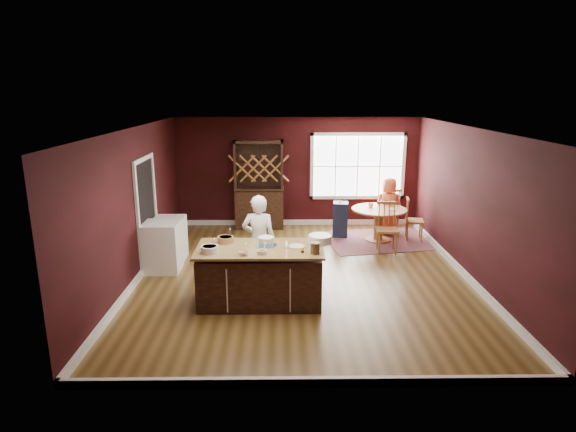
{
  "coord_description": "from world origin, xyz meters",
  "views": [
    {
      "loc": [
        -0.38,
        -8.36,
        3.34
      ],
      "look_at": [
        -0.27,
        0.34,
        1.05
      ],
      "focal_mm": 30.0,
      "sensor_mm": 36.0,
      "label": 1
    }
  ],
  "objects_px": {
    "dining_table": "(379,218)",
    "chair_east": "(415,219)",
    "hutch": "(259,185)",
    "seated_woman": "(388,206)",
    "kitchen_island": "(260,276)",
    "chair_south": "(387,228)",
    "chair_north": "(389,210)",
    "baker": "(259,241)",
    "layer_cake": "(266,241)",
    "washer": "(162,247)",
    "toddler": "(344,203)",
    "high_chair": "(340,219)",
    "dryer": "(170,238)"
  },
  "relations": [
    {
      "from": "hutch",
      "to": "kitchen_island",
      "type": "bearing_deg",
      "value": -87.34
    },
    {
      "from": "baker",
      "to": "washer",
      "type": "distance_m",
      "value": 2.01
    },
    {
      "from": "chair_east",
      "to": "hutch",
      "type": "xyz_separation_m",
      "value": [
        -3.58,
        1.05,
        0.59
      ]
    },
    {
      "from": "layer_cake",
      "to": "kitchen_island",
      "type": "bearing_deg",
      "value": -135.39
    },
    {
      "from": "seated_woman",
      "to": "toddler",
      "type": "bearing_deg",
      "value": 6.82
    },
    {
      "from": "seated_woman",
      "to": "washer",
      "type": "xyz_separation_m",
      "value": [
        -4.77,
        -2.33,
        -0.21
      ]
    },
    {
      "from": "baker",
      "to": "seated_woman",
      "type": "relative_size",
      "value": 1.18
    },
    {
      "from": "layer_cake",
      "to": "high_chair",
      "type": "xyz_separation_m",
      "value": [
        1.62,
        3.47,
        -0.57
      ]
    },
    {
      "from": "baker",
      "to": "seated_woman",
      "type": "height_order",
      "value": "baker"
    },
    {
      "from": "chair_south",
      "to": "dining_table",
      "type": "bearing_deg",
      "value": 95.9
    },
    {
      "from": "seated_woman",
      "to": "dining_table",
      "type": "bearing_deg",
      "value": 56.25
    },
    {
      "from": "chair_south",
      "to": "dryer",
      "type": "bearing_deg",
      "value": -170.94
    },
    {
      "from": "baker",
      "to": "dryer",
      "type": "height_order",
      "value": "baker"
    },
    {
      "from": "dryer",
      "to": "kitchen_island",
      "type": "bearing_deg",
      "value": -47.09
    },
    {
      "from": "chair_east",
      "to": "washer",
      "type": "distance_m",
      "value": 5.61
    },
    {
      "from": "chair_east",
      "to": "high_chair",
      "type": "bearing_deg",
      "value": 89.49
    },
    {
      "from": "chair_north",
      "to": "high_chair",
      "type": "relative_size",
      "value": 1.29
    },
    {
      "from": "layer_cake",
      "to": "chair_south",
      "type": "distance_m",
      "value": 3.42
    },
    {
      "from": "kitchen_island",
      "to": "dryer",
      "type": "height_order",
      "value": "kitchen_island"
    },
    {
      "from": "baker",
      "to": "chair_south",
      "type": "height_order",
      "value": "baker"
    },
    {
      "from": "dining_table",
      "to": "kitchen_island",
      "type": "bearing_deg",
      "value": -128.26
    },
    {
      "from": "dining_table",
      "to": "washer",
      "type": "distance_m",
      "value": 4.8
    },
    {
      "from": "seated_woman",
      "to": "high_chair",
      "type": "xyz_separation_m",
      "value": [
        -1.15,
        -0.16,
        -0.26
      ]
    },
    {
      "from": "kitchen_island",
      "to": "chair_south",
      "type": "height_order",
      "value": "chair_south"
    },
    {
      "from": "baker",
      "to": "layer_cake",
      "type": "bearing_deg",
      "value": 109.09
    },
    {
      "from": "chair_east",
      "to": "seated_woman",
      "type": "xyz_separation_m",
      "value": [
        -0.51,
        0.44,
        0.19
      ]
    },
    {
      "from": "dining_table",
      "to": "seated_woman",
      "type": "height_order",
      "value": "seated_woman"
    },
    {
      "from": "dining_table",
      "to": "chair_south",
      "type": "distance_m",
      "value": 0.8
    },
    {
      "from": "dining_table",
      "to": "high_chair",
      "type": "height_order",
      "value": "high_chair"
    },
    {
      "from": "chair_east",
      "to": "chair_south",
      "type": "xyz_separation_m",
      "value": [
        -0.81,
        -0.87,
        0.05
      ]
    },
    {
      "from": "layer_cake",
      "to": "toddler",
      "type": "relative_size",
      "value": 1.35
    },
    {
      "from": "kitchen_island",
      "to": "baker",
      "type": "bearing_deg",
      "value": 93.58
    },
    {
      "from": "dining_table",
      "to": "dryer",
      "type": "height_order",
      "value": "dryer"
    },
    {
      "from": "seated_woman",
      "to": "washer",
      "type": "relative_size",
      "value": 1.45
    },
    {
      "from": "dining_table",
      "to": "chair_east",
      "type": "height_order",
      "value": "chair_east"
    },
    {
      "from": "chair_south",
      "to": "dryer",
      "type": "relative_size",
      "value": 1.23
    },
    {
      "from": "chair_east",
      "to": "high_chair",
      "type": "relative_size",
      "value": 1.15
    },
    {
      "from": "seated_woman",
      "to": "dryer",
      "type": "xyz_separation_m",
      "value": [
        -4.77,
        -1.69,
        -0.25
      ]
    },
    {
      "from": "hutch",
      "to": "seated_woman",
      "type": "bearing_deg",
      "value": -11.34
    },
    {
      "from": "toddler",
      "to": "chair_north",
      "type": "bearing_deg",
      "value": 18.41
    },
    {
      "from": "baker",
      "to": "chair_south",
      "type": "distance_m",
      "value": 3.14
    },
    {
      "from": "chair_north",
      "to": "washer",
      "type": "xyz_separation_m",
      "value": [
        -4.83,
        -2.55,
        -0.08
      ]
    },
    {
      "from": "kitchen_island",
      "to": "seated_woman",
      "type": "height_order",
      "value": "seated_woman"
    },
    {
      "from": "high_chair",
      "to": "toddler",
      "type": "relative_size",
      "value": 3.27
    },
    {
      "from": "dining_table",
      "to": "chair_north",
      "type": "bearing_deg",
      "value": 62.41
    },
    {
      "from": "hutch",
      "to": "dryer",
      "type": "relative_size",
      "value": 2.49
    },
    {
      "from": "high_chair",
      "to": "dryer",
      "type": "xyz_separation_m",
      "value": [
        -3.62,
        -1.52,
        0.01
      ]
    },
    {
      "from": "washer",
      "to": "layer_cake",
      "type": "bearing_deg",
      "value": -33.14
    },
    {
      "from": "toddler",
      "to": "kitchen_island",
      "type": "bearing_deg",
      "value": -116.64
    },
    {
      "from": "layer_cake",
      "to": "toddler",
      "type": "distance_m",
      "value": 3.87
    }
  ]
}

